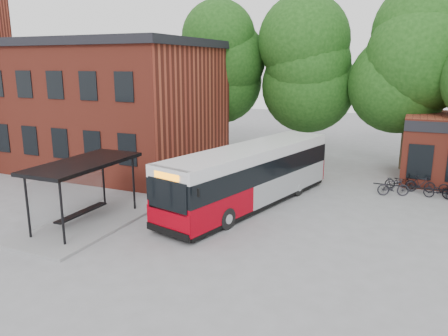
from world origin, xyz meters
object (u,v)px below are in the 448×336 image
at_px(city_bus, 251,176).
at_px(bicycle_3, 421,184).
at_px(bicycle_2, 400,182).
at_px(bicycle_1, 393,187).
at_px(bicycle_4, 440,191).
at_px(bus_shelter, 85,193).

xyz_separation_m(city_bus, bicycle_3, (7.91, 5.92, -1.03)).
relative_size(city_bus, bicycle_2, 7.08).
distance_m(bicycle_1, bicycle_4, 2.34).
bearing_deg(city_bus, bicycle_4, 43.62).
bearing_deg(bicycle_3, city_bus, 113.21).
bearing_deg(bicycle_3, bus_shelter, 116.30).
bearing_deg(bicycle_1, bicycle_4, -98.44).
distance_m(bicycle_3, bicycle_4, 1.36).
bearing_deg(city_bus, bus_shelter, -121.79).
bearing_deg(city_bus, bicycle_1, 49.35).
bearing_deg(bicycle_2, bicycle_1, 159.90).
bearing_deg(bus_shelter, bicycle_1, 39.30).
xyz_separation_m(city_bus, bicycle_2, (6.84, 6.15, -1.06)).
height_order(bus_shelter, city_bus, city_bus).
height_order(city_bus, bicycle_1, city_bus).
xyz_separation_m(bicycle_3, bicycle_4, (0.95, -0.98, -0.04)).
bearing_deg(city_bus, bicycle_3, 51.27).
relative_size(bicycle_2, bicycle_3, 1.06).
distance_m(city_bus, bicycle_1, 8.05).
bearing_deg(bicycle_4, bicycle_3, 55.24).
distance_m(bus_shelter, bicycle_3, 17.82).
height_order(bicycle_1, bicycle_4, bicycle_1).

